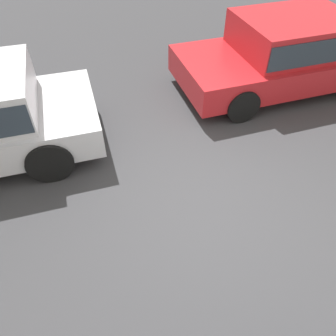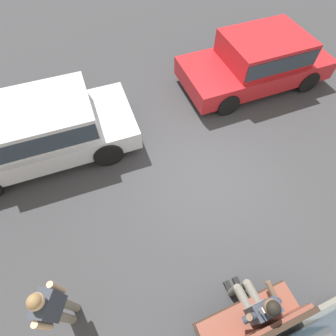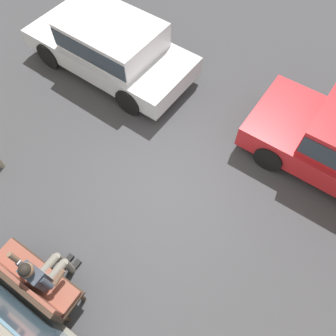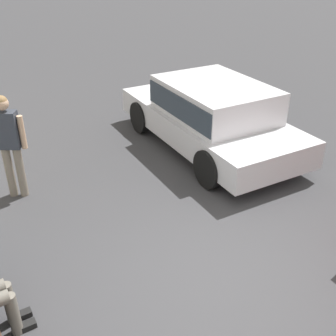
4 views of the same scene
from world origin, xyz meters
TOP-DOWN VIEW (x-y plane):
  - ground_plane at (0.00, 0.00)m, footprint 60.00×60.00m
  - bench at (0.73, 2.90)m, footprint 1.64×0.55m
  - person_on_phone at (0.59, 2.67)m, footprint 0.73×0.74m
  - parked_car_near at (-2.82, -2.49)m, footprint 4.16×2.04m
  - parked_car_mid at (3.10, -2.15)m, footprint 4.34×2.09m
  - pedestrian_standing at (3.31, 1.62)m, footprint 0.36×0.48m

SIDE VIEW (x-z plane):
  - ground_plane at x=0.00m, z-range 0.00..0.00m
  - bench at x=0.73m, z-range 0.09..1.13m
  - person_on_phone at x=0.59m, z-range 0.05..1.43m
  - parked_car_near at x=-2.82m, z-range 0.06..1.44m
  - parked_car_mid at x=3.10m, z-range 0.07..1.45m
  - pedestrian_standing at x=3.31m, z-range 0.16..1.89m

